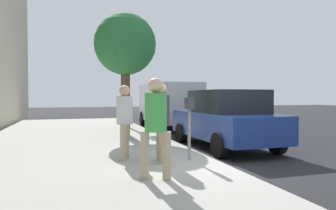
% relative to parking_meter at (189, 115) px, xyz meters
% --- Properties ---
extents(ground_plane, '(80.00, 80.00, 0.00)m').
position_rel_parking_meter_xyz_m(ground_plane, '(-0.09, -0.58, -1.17)').
color(ground_plane, '#232326').
rests_on(ground_plane, ground).
extents(sidewalk_slab, '(28.00, 6.00, 0.15)m').
position_rel_parking_meter_xyz_m(sidewalk_slab, '(-0.09, 2.42, -1.09)').
color(sidewalk_slab, '#A8A59E').
rests_on(sidewalk_slab, ground_plane).
extents(parking_meter, '(0.36, 0.12, 1.41)m').
position_rel_parking_meter_xyz_m(parking_meter, '(0.00, 0.00, 0.00)').
color(parking_meter, gray).
rests_on(parking_meter, sidewalk_slab).
extents(pedestrian_at_meter, '(0.52, 0.37, 1.72)m').
position_rel_parking_meter_xyz_m(pedestrian_at_meter, '(-0.04, 0.68, -0.01)').
color(pedestrian_at_meter, tan).
rests_on(pedestrian_at_meter, sidewalk_slab).
extents(pedestrian_bystander, '(0.38, 0.50, 1.75)m').
position_rel_parking_meter_xyz_m(pedestrian_bystander, '(-1.41, 1.15, 0.02)').
color(pedestrian_bystander, tan).
rests_on(pedestrian_bystander, sidewalk_slab).
extents(parking_officer, '(0.50, 0.37, 1.69)m').
position_rel_parking_meter_xyz_m(parking_officer, '(0.50, 1.39, -0.03)').
color(parking_officer, tan).
rests_on(parking_officer, sidewalk_slab).
extents(parked_sedan_near, '(4.42, 2.01, 1.77)m').
position_rel_parking_meter_xyz_m(parked_sedan_near, '(2.02, -1.93, -0.27)').
color(parked_sedan_near, navy).
rests_on(parked_sedan_near, ground_plane).
extents(parked_van_far, '(5.28, 2.28, 2.18)m').
position_rel_parking_meter_xyz_m(parked_van_far, '(8.07, -1.93, 0.09)').
color(parked_van_far, silver).
rests_on(parked_van_far, ground_plane).
extents(street_tree, '(2.26, 2.26, 4.47)m').
position_rel_parking_meter_xyz_m(street_tree, '(4.84, 0.67, 2.28)').
color(street_tree, brown).
rests_on(street_tree, sidewalk_slab).
extents(traffic_signal, '(0.24, 0.44, 3.60)m').
position_rel_parking_meter_xyz_m(traffic_signal, '(7.54, -0.01, 1.41)').
color(traffic_signal, black).
rests_on(traffic_signal, sidewalk_slab).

